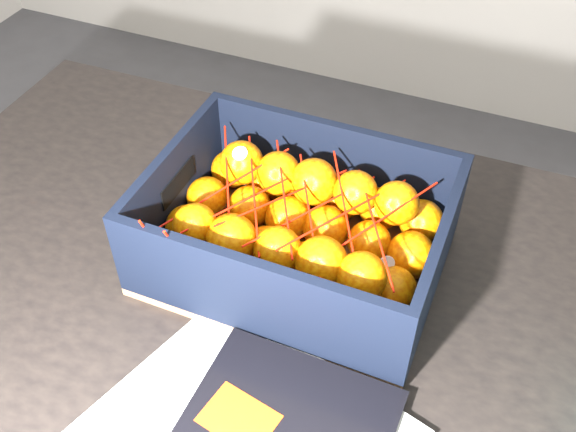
% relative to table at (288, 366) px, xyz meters
% --- Properties ---
extents(table, '(1.21, 0.82, 0.75)m').
position_rel_table_xyz_m(table, '(0.00, 0.00, 0.00)').
color(table, black).
rests_on(table, ground).
extents(produce_crate, '(0.36, 0.27, 0.13)m').
position_rel_table_xyz_m(produce_crate, '(-0.03, 0.09, 0.14)').
color(produce_crate, brown).
rests_on(produce_crate, table).
extents(clementine_heap, '(0.34, 0.25, 0.11)m').
position_rel_table_xyz_m(clementine_heap, '(-0.02, 0.09, 0.15)').
color(clementine_heap, '#D76604').
rests_on(clementine_heap, produce_crate).
extents(mesh_net, '(0.29, 0.24, 0.09)m').
position_rel_table_xyz_m(mesh_net, '(-0.04, 0.08, 0.20)').
color(mesh_net, red).
rests_on(mesh_net, clementine_heap).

